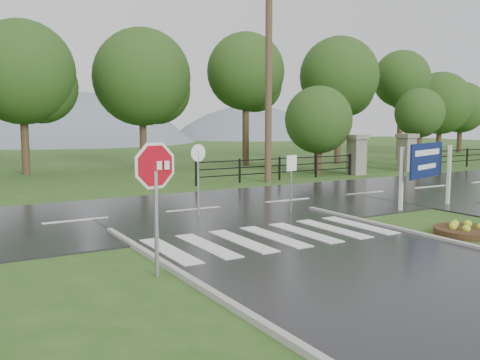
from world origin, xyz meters
TOP-DOWN VIEW (x-y plane):
  - ground at (0.00, 0.00)m, footprint 120.00×120.00m
  - main_road at (0.00, 10.00)m, footprint 90.00×8.00m
  - crosswalk at (0.00, 5.00)m, footprint 6.50×2.80m
  - pillar_west at (13.00, 16.00)m, footprint 1.00×1.00m
  - pillar_east at (17.00, 16.00)m, footprint 1.00×1.00m
  - fence_west at (7.75, 16.00)m, footprint 9.58×0.08m
  - hills at (3.49, 65.00)m, footprint 102.00×48.00m
  - treeline at (1.00, 24.00)m, footprint 83.20×5.20m
  - stop_sign at (-3.96, 3.36)m, footprint 1.27×0.30m
  - estate_billboard at (7.32, 6.28)m, footprint 2.57×0.90m
  - flower_bed at (4.87, 2.73)m, footprint 1.77×1.77m
  - reg_sign_small at (2.65, 7.91)m, footprint 0.43×0.07m
  - reg_sign_round at (-0.42, 8.71)m, footprint 0.55×0.11m
  - utility_pole_east at (6.71, 15.50)m, footprint 1.79×0.33m
  - entrance_tree_left at (11.44, 17.50)m, footprint 3.83×3.83m
  - entrance_tree_right at (19.70, 17.50)m, footprint 3.16×3.16m

SIDE VIEW (x-z plane):
  - hills at x=3.49m, z-range -39.54..8.46m
  - ground at x=0.00m, z-range 0.00..0.00m
  - main_road at x=0.00m, z-range -0.02..0.02m
  - treeline at x=1.00m, z-range -5.00..5.00m
  - crosswalk at x=0.00m, z-range 0.05..0.07m
  - flower_bed at x=4.87m, z-range -0.05..0.31m
  - fence_west at x=7.75m, z-range 0.12..1.32m
  - pillar_west at x=13.00m, z-range 0.06..2.30m
  - pillar_east at x=17.00m, z-range 0.06..2.30m
  - reg_sign_small at x=2.65m, z-range 0.42..2.38m
  - reg_sign_round at x=-0.42m, z-range 0.30..2.67m
  - estate_billboard at x=7.32m, z-range 0.43..2.75m
  - stop_sign at x=-3.96m, z-range 0.56..3.46m
  - entrance_tree_left at x=11.44m, z-range 0.57..5.56m
  - entrance_tree_right at x=19.70m, z-range 0.93..6.02m
  - utility_pole_east at x=6.71m, z-range 0.08..10.11m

